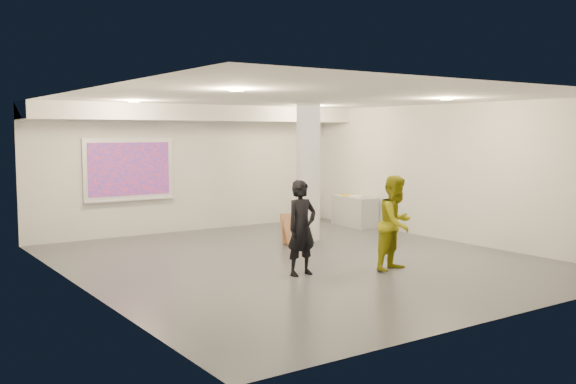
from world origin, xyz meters
TOP-DOWN VIEW (x-y plane):
  - floor at (0.00, 0.00)m, footprint 8.00×9.00m
  - ceiling at (0.00, 0.00)m, footprint 8.00×9.00m
  - wall_back at (0.00, 4.50)m, footprint 8.00×0.01m
  - wall_front at (0.00, -4.50)m, footprint 8.00×0.01m
  - wall_left at (-4.00, 0.00)m, footprint 0.01×9.00m
  - wall_right at (4.00, 0.00)m, footprint 0.01×9.00m
  - soffit_band at (0.00, 3.95)m, footprint 8.00×1.10m
  - downlight_nw at (-2.20, 2.50)m, footprint 0.22×0.22m
  - downlight_ne at (2.20, 2.50)m, footprint 0.22×0.22m
  - downlight_sw at (-2.20, -1.50)m, footprint 0.22×0.22m
  - downlight_se at (2.20, -1.50)m, footprint 0.22×0.22m
  - column at (1.50, 1.80)m, footprint 0.52×0.52m
  - projection_screen at (-1.60, 4.45)m, footprint 2.10×0.13m
  - credenza at (3.72, 2.84)m, footprint 0.61×1.32m
  - papers_stack at (3.75, 2.87)m, footprint 0.33×0.37m
  - postit_pad at (3.67, 3.09)m, footprint 0.26×0.32m
  - cardboard_back at (0.99, 1.60)m, footprint 0.63×0.34m
  - cardboard_front at (0.88, 1.51)m, footprint 0.53×0.37m
  - woman at (-0.69, -1.01)m, footprint 0.60×0.42m
  - man at (0.88, -1.61)m, footprint 0.93×0.80m

SIDE VIEW (x-z plane):
  - floor at x=0.00m, z-range -0.01..0.01m
  - cardboard_front at x=0.88m, z-range 0.00..0.54m
  - cardboard_back at x=0.99m, z-range 0.00..0.65m
  - credenza at x=3.72m, z-range 0.00..0.75m
  - papers_stack at x=3.75m, z-range 0.75..0.77m
  - postit_pad at x=3.67m, z-range 0.75..0.78m
  - woman at x=-0.69m, z-range 0.00..1.59m
  - man at x=0.88m, z-range 0.00..1.64m
  - wall_back at x=0.00m, z-range 0.00..3.00m
  - wall_front at x=0.00m, z-range 0.00..3.00m
  - wall_left at x=-4.00m, z-range 0.00..3.00m
  - wall_right at x=4.00m, z-range 0.00..3.00m
  - column at x=1.50m, z-range 0.00..3.00m
  - projection_screen at x=-1.60m, z-range 0.82..2.24m
  - soffit_band at x=0.00m, z-range 2.64..3.00m
  - downlight_nw at x=-2.20m, z-range 2.97..2.99m
  - downlight_ne at x=2.20m, z-range 2.97..2.99m
  - downlight_sw at x=-2.20m, z-range 2.97..2.99m
  - downlight_se at x=2.20m, z-range 2.97..2.99m
  - ceiling at x=0.00m, z-range 3.00..3.00m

